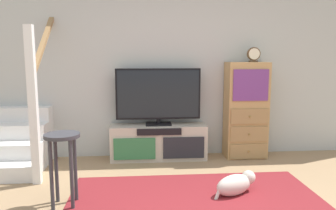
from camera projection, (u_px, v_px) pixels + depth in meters
The scene contains 9 objects.
back_wall at pixel (178, 63), 4.85m from camera, with size 6.40×0.12×2.70m, color #B2B7B2.
area_rug at pixel (199, 208), 3.22m from camera, with size 2.60×1.80×0.01m, color maroon.
media_console at pixel (159, 142), 4.72m from camera, with size 1.35×0.38×0.49m.
television at pixel (158, 95), 4.65m from camera, with size 1.18×0.22×0.80m.
side_cabinet at pixel (246, 110), 4.77m from camera, with size 0.58×0.38×1.37m.
desk_clock at pixel (254, 55), 4.65m from camera, with size 0.18×0.08×0.21m.
staircase at pixel (18, 136), 4.56m from camera, with size 1.00×1.36×2.20m.
bar_stool_near at pixel (63, 153), 3.21m from camera, with size 0.34×0.34×0.73m.
dog at pixel (236, 184), 3.53m from camera, with size 0.50×0.37×0.23m.
Camera 1 is at (-0.55, -2.40, 1.47)m, focal length 35.57 mm.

